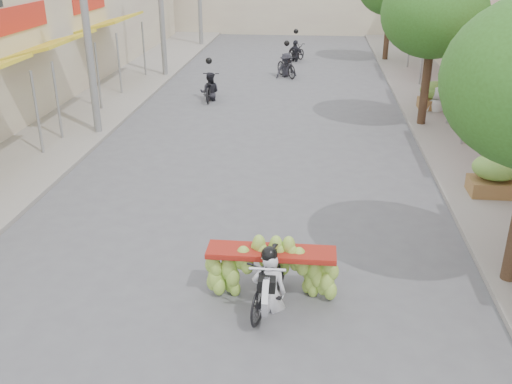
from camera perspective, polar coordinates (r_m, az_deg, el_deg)
name	(u,v)px	position (r m, az deg, el deg)	size (l,w,h in m)	color
sidewalk_left	(86,108)	(23.00, -16.64, 8.08)	(4.00, 60.00, 0.12)	gray
sidewalk_right	(461,118)	(21.96, 19.86, 6.95)	(4.00, 60.00, 0.12)	gray
utility_pole_mid	(84,8)	(18.96, -16.80, 17.19)	(0.60, 0.24, 8.00)	slate
street_tree_mid	(434,13)	(19.97, 17.38, 16.69)	(3.40, 3.40, 5.25)	#3A2719
produce_crate_mid	(497,172)	(15.14, 22.92, 1.89)	(1.20, 0.88, 1.16)	brown
produce_crate_far	(436,93)	(22.57, 17.54, 9.40)	(1.20, 0.88, 1.16)	brown
banana_motorbike	(270,269)	(9.92, 1.42, -7.68)	(2.26, 1.95, 2.04)	black
market_umbrella	(505,101)	(14.89, 23.63, 8.34)	(2.37, 2.37, 1.62)	red
pedestrian	(440,86)	(22.21, 17.91, 10.05)	(1.01, 0.71, 1.87)	silver
bg_motorbike_a	(210,82)	(23.35, -4.67, 10.89)	(0.81, 1.79, 1.95)	black
bg_motorbike_b	(286,59)	(27.50, 3.06, 13.10)	(1.37, 1.79, 1.95)	black
bg_motorbike_c	(296,46)	(31.41, 3.98, 14.32)	(1.29, 1.71, 1.95)	black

